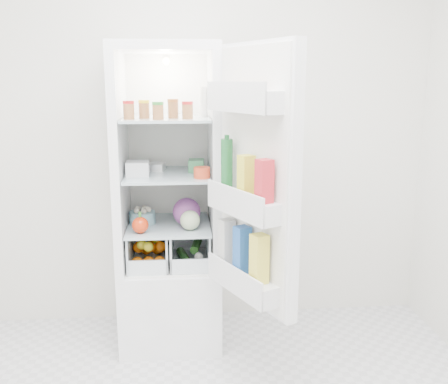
{
  "coord_description": "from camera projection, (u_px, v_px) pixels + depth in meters",
  "views": [
    {
      "loc": [
        -0.12,
        -1.73,
        1.59
      ],
      "look_at": [
        0.11,
        0.95,
        0.99
      ],
      "focal_mm": 40.0,
      "sensor_mm": 36.0,
      "label": 1
    }
  ],
  "objects": [
    {
      "name": "room_walls",
      "position": [
        215.0,
        81.0,
        1.69
      ],
      "size": [
        3.02,
        3.02,
        2.61
      ],
      "color": "silver",
      "rests_on": "ground"
    },
    {
      "name": "refrigerator",
      "position": [
        170.0,
        234.0,
        3.09
      ],
      "size": [
        0.6,
        0.6,
        1.8
      ],
      "color": "white",
      "rests_on": "ground"
    },
    {
      "name": "shelf_low",
      "position": [
        169.0,
        225.0,
        3.02
      ],
      "size": [
        0.49,
        0.53,
        0.01
      ],
      "primitive_type": "cube",
      "color": "#A1B5BD",
      "rests_on": "refrigerator"
    },
    {
      "name": "shelf_mid",
      "position": [
        168.0,
        175.0,
        2.95
      ],
      "size": [
        0.49,
        0.53,
        0.02
      ],
      "primitive_type": "cube",
      "color": "#A1B5BD",
      "rests_on": "refrigerator"
    },
    {
      "name": "shelf_top",
      "position": [
        166.0,
        119.0,
        2.88
      ],
      "size": [
        0.49,
        0.53,
        0.02
      ],
      "primitive_type": "cube",
      "color": "#A1B5BD",
      "rests_on": "refrigerator"
    },
    {
      "name": "crisper_left",
      "position": [
        149.0,
        246.0,
        3.03
      ],
      "size": [
        0.23,
        0.46,
        0.22
      ],
      "primitive_type": null,
      "color": "silver",
      "rests_on": "refrigerator"
    },
    {
      "name": "crisper_right",
      "position": [
        190.0,
        245.0,
        3.05
      ],
      "size": [
        0.23,
        0.46,
        0.22
      ],
      "primitive_type": null,
      "color": "silver",
      "rests_on": "refrigerator"
    },
    {
      "name": "condiment_jars",
      "position": [
        158.0,
        111.0,
        2.75
      ],
      "size": [
        0.38,
        0.16,
        0.08
      ],
      "color": "#B21919",
      "rests_on": "shelf_top"
    },
    {
      "name": "squeeze_bottle",
      "position": [
        203.0,
        102.0,
        2.9
      ],
      "size": [
        0.06,
        0.06,
        0.17
      ],
      "primitive_type": "cylinder",
      "rotation": [
        0.0,
        0.0,
        -0.37
      ],
      "color": "silver",
      "rests_on": "shelf_top"
    },
    {
      "name": "tub_white",
      "position": [
        138.0,
        169.0,
        2.87
      ],
      "size": [
        0.13,
        0.13,
        0.08
      ],
      "primitive_type": "cube",
      "rotation": [
        0.0,
        0.0,
        0.02
      ],
      "color": "silver",
      "rests_on": "shelf_mid"
    },
    {
      "name": "tin_red",
      "position": [
        202.0,
        173.0,
        2.8
      ],
      "size": [
        0.11,
        0.11,
        0.06
      ],
      "primitive_type": "cylinder",
      "rotation": [
        0.0,
        0.0,
        0.27
      ],
      "color": "red",
      "rests_on": "shelf_mid"
    },
    {
      "name": "foil_tray",
      "position": [
        150.0,
        167.0,
        3.05
      ],
      "size": [
        0.19,
        0.15,
        0.04
      ],
      "primitive_type": "cube",
      "rotation": [
        0.0,
        0.0,
        -0.13
      ],
      "color": "silver",
      "rests_on": "shelf_mid"
    },
    {
      "name": "tub_green",
      "position": [
        196.0,
        165.0,
        3.01
      ],
      "size": [
        0.1,
        0.13,
        0.07
      ],
      "primitive_type": "cube",
      "rotation": [
        0.0,
        0.0,
        -0.07
      ],
      "color": "#42925A",
      "rests_on": "shelf_mid"
    },
    {
      "name": "red_cabbage",
      "position": [
        187.0,
        212.0,
        2.97
      ],
      "size": [
        0.17,
        0.17,
        0.17
      ],
      "primitive_type": "sphere",
      "color": "#561E58",
      "rests_on": "shelf_low"
    },
    {
      "name": "bell_pepper",
      "position": [
        140.0,
        225.0,
        2.82
      ],
      "size": [
        0.09,
        0.09,
        0.09
      ],
      "primitive_type": "sphere",
      "color": "red",
      "rests_on": "shelf_low"
    },
    {
      "name": "mushroom_bowl",
      "position": [
        142.0,
        218.0,
        3.02
      ],
      "size": [
        0.18,
        0.18,
        0.07
      ],
      "primitive_type": "cylinder",
      "rotation": [
        0.0,
        0.0,
        -0.15
      ],
      "color": "#81B4C1",
      "rests_on": "shelf_low"
    },
    {
      "name": "salad_bag",
      "position": [
        190.0,
        220.0,
        2.88
      ],
      "size": [
        0.11,
        0.11,
        0.11
      ],
      "primitive_type": "sphere",
      "color": "#AEC090",
      "rests_on": "shelf_low"
    },
    {
      "name": "citrus_pile",
      "position": [
        149.0,
        251.0,
        3.02
      ],
      "size": [
        0.2,
        0.31,
        0.16
      ],
      "color": "#FF5E0D",
      "rests_on": "refrigerator"
    },
    {
      "name": "veg_pile",
      "position": [
        191.0,
        252.0,
        3.06
      ],
      "size": [
        0.16,
        0.3,
        0.1
      ],
      "color": "#1D4818",
      "rests_on": "refrigerator"
    },
    {
      "name": "fridge_door",
      "position": [
        253.0,
        185.0,
        2.44
      ],
      "size": [
        0.39,
        0.57,
        1.3
      ],
      "rotation": [
        0.0,
        0.0,
        2.02
      ],
      "color": "white",
      "rests_on": "refrigerator"
    }
  ]
}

